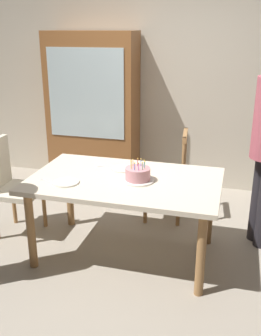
{
  "coord_description": "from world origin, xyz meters",
  "views": [
    {
      "loc": [
        0.86,
        -2.92,
        1.94
      ],
      "look_at": [
        0.05,
        0.0,
        0.83
      ],
      "focal_mm": 41.52,
      "sensor_mm": 36.0,
      "label": 1
    }
  ],
  "objects_px": {
    "dining_table": "(125,188)",
    "birthday_cake": "(138,175)",
    "plate_far_side": "(123,168)",
    "chair_spindle_back": "(167,177)",
    "plate_near_celebrant": "(66,182)",
    "chair_upholstered": "(9,182)",
    "china_cabinet": "(93,111)"
  },
  "relations": [
    {
      "from": "dining_table",
      "to": "plate_near_celebrant",
      "type": "xyz_separation_m",
      "value": [
        -0.44,
        -0.22,
        0.09
      ]
    },
    {
      "from": "dining_table",
      "to": "plate_near_celebrant",
      "type": "distance_m",
      "value": 0.5
    },
    {
      "from": "plate_near_celebrant",
      "to": "plate_far_side",
      "type": "relative_size",
      "value": 1.0
    },
    {
      "from": "plate_near_celebrant",
      "to": "chair_upholstered",
      "type": "distance_m",
      "value": 0.84
    },
    {
      "from": "plate_near_celebrant",
      "to": "china_cabinet",
      "type": "bearing_deg",
      "value": 103.41
    },
    {
      "from": "china_cabinet",
      "to": "plate_near_celebrant",
      "type": "bearing_deg",
      "value": -76.59
    },
    {
      "from": "birthday_cake",
      "to": "plate_near_celebrant",
      "type": "height_order",
      "value": "birthday_cake"
    },
    {
      "from": "chair_spindle_back",
      "to": "chair_upholstered",
      "type": "distance_m",
      "value": 1.58
    },
    {
      "from": "dining_table",
      "to": "birthday_cake",
      "type": "bearing_deg",
      "value": -8.55
    },
    {
      "from": "birthday_cake",
      "to": "plate_far_side",
      "type": "bearing_deg",
      "value": 129.38
    },
    {
      "from": "chair_spindle_back",
      "to": "dining_table",
      "type": "bearing_deg",
      "value": -104.91
    },
    {
      "from": "chair_spindle_back",
      "to": "chair_upholstered",
      "type": "relative_size",
      "value": 1.0
    },
    {
      "from": "plate_far_side",
      "to": "chair_spindle_back",
      "type": "xyz_separation_m",
      "value": [
        0.3,
        0.6,
        -0.28
      ]
    },
    {
      "from": "plate_far_side",
      "to": "birthday_cake",
      "type": "bearing_deg",
      "value": -50.62
    },
    {
      "from": "plate_far_side",
      "to": "plate_near_celebrant",
      "type": "bearing_deg",
      "value": -129.01
    },
    {
      "from": "birthday_cake",
      "to": "china_cabinet",
      "type": "xyz_separation_m",
      "value": [
        -0.98,
        1.58,
        0.17
      ]
    },
    {
      "from": "china_cabinet",
      "to": "chair_upholstered",
      "type": "bearing_deg",
      "value": -102.58
    },
    {
      "from": "dining_table",
      "to": "plate_near_celebrant",
      "type": "height_order",
      "value": "plate_near_celebrant"
    },
    {
      "from": "chair_upholstered",
      "to": "plate_far_side",
      "type": "bearing_deg",
      "value": 6.32
    },
    {
      "from": "dining_table",
      "to": "plate_far_side",
      "type": "bearing_deg",
      "value": 109.8
    },
    {
      "from": "birthday_cake",
      "to": "chair_spindle_back",
      "type": "xyz_separation_m",
      "value": [
        0.1,
        0.84,
        -0.33
      ]
    },
    {
      "from": "chair_upholstered",
      "to": "birthday_cake",
      "type": "bearing_deg",
      "value": -5.12
    },
    {
      "from": "plate_far_side",
      "to": "chair_upholstered",
      "type": "distance_m",
      "value": 1.14
    },
    {
      "from": "plate_far_side",
      "to": "china_cabinet",
      "type": "height_order",
      "value": "china_cabinet"
    },
    {
      "from": "birthday_cake",
      "to": "chair_upholstered",
      "type": "distance_m",
      "value": 1.34
    },
    {
      "from": "birthday_cake",
      "to": "chair_spindle_back",
      "type": "distance_m",
      "value": 0.9
    },
    {
      "from": "birthday_cake",
      "to": "plate_near_celebrant",
      "type": "relative_size",
      "value": 1.27
    },
    {
      "from": "chair_spindle_back",
      "to": "chair_upholstered",
      "type": "xyz_separation_m",
      "value": [
        -1.41,
        -0.72,
        0.07
      ]
    },
    {
      "from": "birthday_cake",
      "to": "chair_upholstered",
      "type": "xyz_separation_m",
      "value": [
        -1.31,
        0.12,
        -0.25
      ]
    },
    {
      "from": "plate_far_side",
      "to": "chair_spindle_back",
      "type": "distance_m",
      "value": 0.72
    },
    {
      "from": "birthday_cake",
      "to": "plate_near_celebrant",
      "type": "distance_m",
      "value": 0.6
    },
    {
      "from": "plate_near_celebrant",
      "to": "chair_upholstered",
      "type": "height_order",
      "value": "chair_upholstered"
    }
  ]
}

